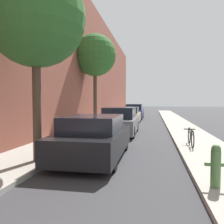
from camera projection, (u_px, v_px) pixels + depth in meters
ground_plane at (138, 128)px, 15.15m from camera, size 120.00×120.00×0.00m
sidewalk_left at (95, 127)px, 15.66m from camera, size 2.00×52.00×0.12m
sidewalk_right at (183, 129)px, 14.63m from camera, size 2.00×52.00×0.12m
building_facade_left at (76, 56)px, 15.66m from camera, size 0.70×52.00×9.75m
parked_car_black at (94, 138)px, 7.31m from camera, size 1.84×4.18×1.37m
parked_car_grey at (120, 122)px, 12.58m from camera, size 1.79×4.38×1.48m
parked_car_champagne at (128, 116)px, 18.42m from camera, size 1.86×4.42×1.34m
parked_car_navy at (135, 112)px, 23.53m from camera, size 1.73×4.65×1.50m
street_tree_near at (35, 18)px, 6.40m from camera, size 2.82×2.82×5.48m
street_tree_far at (95, 56)px, 15.74m from camera, size 2.90×2.90×6.31m
fire_hydrant at (216, 165)px, 4.52m from camera, size 0.41×0.19×0.86m
bicycle at (191, 137)px, 8.74m from camera, size 0.44×1.60×0.65m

